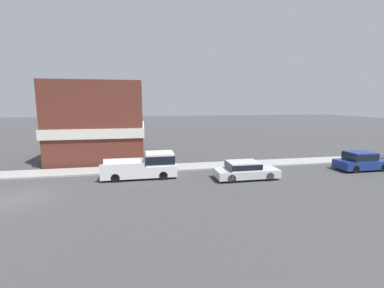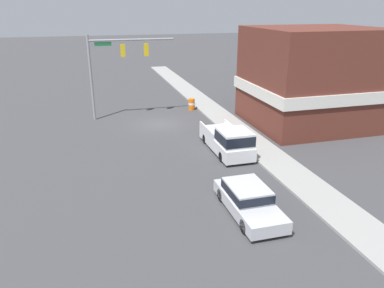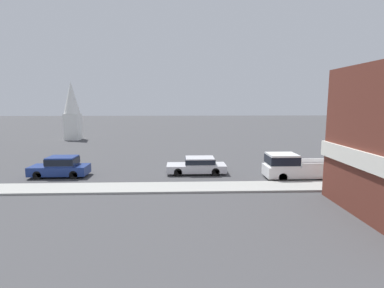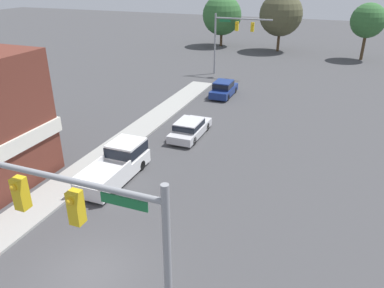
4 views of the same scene
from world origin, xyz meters
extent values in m
plane|color=#424244|center=(0.00, 0.00, 0.00)|extent=(200.00, 200.00, 0.00)
cube|color=#9E9E99|center=(-5.70, 0.00, 0.07)|extent=(2.40, 60.00, 0.14)
cylinder|color=gray|center=(5.17, -2.88, 3.61)|extent=(0.22, 0.22, 7.22)
cylinder|color=gray|center=(1.57, -2.88, 6.72)|extent=(7.20, 0.18, 0.18)
cube|color=gold|center=(2.37, -2.88, 5.86)|extent=(0.36, 0.36, 1.05)
sphere|color=yellow|center=(2.37, -3.08, 6.17)|extent=(0.22, 0.22, 0.22)
cube|color=gold|center=(0.37, -2.88, 5.86)|extent=(0.36, 0.36, 1.05)
sphere|color=yellow|center=(0.37, -3.08, 6.17)|extent=(0.22, 0.22, 0.22)
cube|color=#196B38|center=(3.97, -2.88, 6.43)|extent=(1.40, 0.04, 0.30)
cylinder|color=black|center=(-2.29, 16.90, 0.33)|extent=(0.22, 0.66, 0.66)
cylinder|color=black|center=(-0.59, 16.90, 0.33)|extent=(0.22, 0.66, 0.66)
cylinder|color=black|center=(-2.29, 13.88, 0.33)|extent=(0.22, 0.66, 0.66)
cylinder|color=black|center=(-0.59, 13.88, 0.33)|extent=(0.22, 0.66, 0.66)
cube|color=silver|center=(-1.44, 15.39, 0.48)|extent=(1.92, 4.87, 0.60)
cube|color=silver|center=(-1.44, 15.10, 1.08)|extent=(1.77, 2.34, 0.58)
cube|color=black|center=(-1.44, 15.10, 1.08)|extent=(1.79, 2.43, 0.41)
cylinder|color=black|center=(-4.19, 9.05, 0.33)|extent=(0.22, 0.66, 0.66)
cylinder|color=black|center=(-2.37, 9.05, 0.33)|extent=(0.22, 0.66, 0.66)
cylinder|color=black|center=(-4.19, 5.51, 0.33)|extent=(0.22, 0.66, 0.66)
cylinder|color=black|center=(-2.37, 5.51, 0.33)|extent=(0.22, 0.66, 0.66)
cube|color=white|center=(-3.28, 7.28, 0.61)|extent=(2.04, 5.71, 0.85)
cube|color=white|center=(-3.28, 8.85, 1.49)|extent=(1.94, 2.17, 0.92)
cube|color=black|center=(-3.28, 8.85, 1.49)|extent=(1.96, 2.25, 0.65)
cube|color=white|center=(-4.24, 6.04, 1.21)|extent=(0.12, 3.24, 0.35)
cube|color=white|center=(-2.32, 6.04, 1.21)|extent=(0.12, 3.24, 0.35)
cylinder|color=orange|center=(-3.90, -3.67, 0.54)|extent=(0.60, 0.60, 1.09)
cylinder|color=white|center=(-3.90, -3.67, 0.60)|extent=(0.61, 0.61, 0.20)
cube|color=brown|center=(-12.24, 3.16, 3.92)|extent=(9.69, 8.83, 7.85)
cube|color=silver|center=(-12.24, 3.16, 3.05)|extent=(9.99, 9.13, 0.90)
camera|label=1|loc=(16.68, 7.68, 5.81)|focal=24.00mm
camera|label=2|loc=(5.49, 29.92, 9.51)|focal=35.00mm
camera|label=3|loc=(-25.74, 16.66, 5.96)|focal=28.00mm
camera|label=4|loc=(8.63, -9.85, 11.91)|focal=35.00mm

